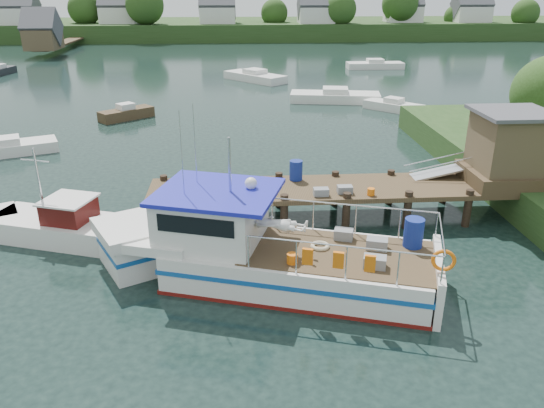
{
  "coord_description": "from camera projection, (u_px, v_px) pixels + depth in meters",
  "views": [
    {
      "loc": [
        -2.32,
        -20.51,
        9.24
      ],
      "look_at": [
        -1.0,
        -1.5,
        1.3
      ],
      "focal_mm": 35.0,
      "sensor_mm": 36.0,
      "label": 1
    }
  ],
  "objects": [
    {
      "name": "lobster_boat",
      "position": [
        256.0,
        251.0,
        17.56
      ],
      "size": [
        11.93,
        6.36,
        5.8
      ],
      "rotation": [
        0.0,
        0.0,
        -0.3
      ],
      "color": "silver",
      "rests_on": "ground"
    },
    {
      "name": "ground_plane",
      "position": [
        293.0,
        218.0,
        22.59
      ],
      "size": [
        160.0,
        160.0,
        0.0
      ],
      "primitive_type": "plane",
      "color": "black"
    },
    {
      "name": "moored_a",
      "position": [
        7.0,
        148.0,
        30.9
      ],
      "size": [
        5.8,
        3.86,
        1.01
      ],
      "rotation": [
        0.0,
        0.0,
        0.05
      ],
      "color": "silver",
      "rests_on": "ground"
    },
    {
      "name": "dock",
      "position": [
        448.0,
        165.0,
        22.15
      ],
      "size": [
        16.6,
        3.0,
        4.78
      ],
      "color": "#463521",
      "rests_on": "ground"
    },
    {
      "name": "moored_far",
      "position": [
        375.0,
        65.0,
        62.23
      ],
      "size": [
        6.56,
        2.28,
        1.11
      ],
      "rotation": [
        0.0,
        0.0,
        0.25
      ],
      "color": "silver",
      "rests_on": "ground"
    },
    {
      "name": "moored_rowboat",
      "position": [
        126.0,
        113.0,
        38.98
      ],
      "size": [
        3.93,
        3.58,
        1.16
      ],
      "rotation": [
        0.0,
        0.0,
        0.17
      ],
      "color": "#463521",
      "rests_on": "ground"
    },
    {
      "name": "moored_b",
      "position": [
        393.0,
        106.0,
        41.55
      ],
      "size": [
        4.4,
        4.41,
        1.03
      ],
      "rotation": [
        0.0,
        0.0,
        -0.18
      ],
      "color": "silver",
      "rests_on": "ground"
    },
    {
      "name": "moored_c",
      "position": [
        335.0,
        96.0,
        44.72
      ],
      "size": [
        7.77,
        3.74,
        1.18
      ],
      "rotation": [
        0.0,
        0.0,
        -0.34
      ],
      "color": "silver",
      "rests_on": "ground"
    },
    {
      "name": "moored_d",
      "position": [
        255.0,
        76.0,
        54.29
      ],
      "size": [
        6.49,
        6.89,
        1.2
      ],
      "rotation": [
        0.0,
        0.0,
        0.2
      ],
      "color": "silver",
      "rests_on": "ground"
    },
    {
      "name": "work_boat",
      "position": [
        55.0,
        225.0,
        20.6
      ],
      "size": [
        6.87,
        3.87,
        3.64
      ],
      "rotation": [
        0.0,
        0.0,
        -0.33
      ],
      "color": "silver",
      "rests_on": "ground"
    },
    {
      "name": "moored_e",
      "position": [
        0.0,
        71.0,
        57.97
      ],
      "size": [
        2.17,
        4.32,
        1.14
      ],
      "rotation": [
        0.0,
        0.0,
        -0.02
      ],
      "color": "black",
      "rests_on": "ground"
    },
    {
      "name": "far_shore",
      "position": [
        246.0,
        26.0,
        97.64
      ],
      "size": [
        140.0,
        42.55,
        9.22
      ],
      "color": "#27421B",
      "rests_on": "ground"
    }
  ]
}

